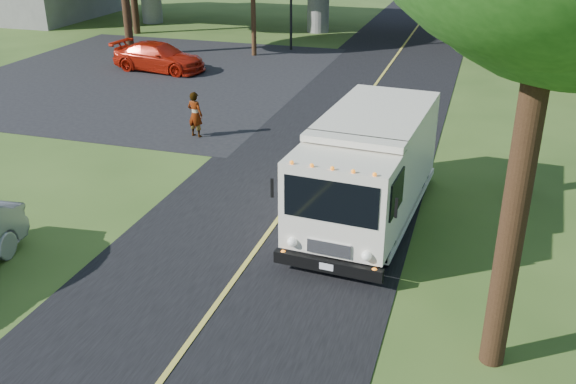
% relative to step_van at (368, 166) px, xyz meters
% --- Properties ---
extents(ground, '(120.00, 120.00, 0.00)m').
position_rel_step_van_xyz_m(ground, '(-2.20, -5.98, -1.52)').
color(ground, '#35511D').
rests_on(ground, ground).
extents(road, '(7.00, 90.00, 0.02)m').
position_rel_step_van_xyz_m(road, '(-2.20, 4.02, -1.51)').
color(road, black).
rests_on(road, ground).
extents(parking_lot, '(16.00, 18.00, 0.01)m').
position_rel_step_van_xyz_m(parking_lot, '(-13.20, 12.02, -1.52)').
color(parking_lot, black).
rests_on(parking_lot, ground).
extents(lane_line, '(0.12, 90.00, 0.01)m').
position_rel_step_van_xyz_m(lane_line, '(-2.20, 4.02, -1.49)').
color(lane_line, gold).
rests_on(lane_line, road).
extents(step_van, '(2.93, 6.83, 2.80)m').
position_rel_step_van_xyz_m(step_van, '(0.00, 0.00, 0.00)').
color(step_van, silver).
rests_on(step_van, ground).
extents(red_sedan, '(4.95, 2.45, 1.38)m').
position_rel_step_van_xyz_m(red_sedan, '(-13.00, 13.30, -0.83)').
color(red_sedan, '#AB1A0A').
rests_on(red_sedan, ground).
extents(pedestrian, '(0.68, 0.52, 1.65)m').
position_rel_step_van_xyz_m(pedestrian, '(-7.07, 4.73, -0.70)').
color(pedestrian, gray).
rests_on(pedestrian, ground).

